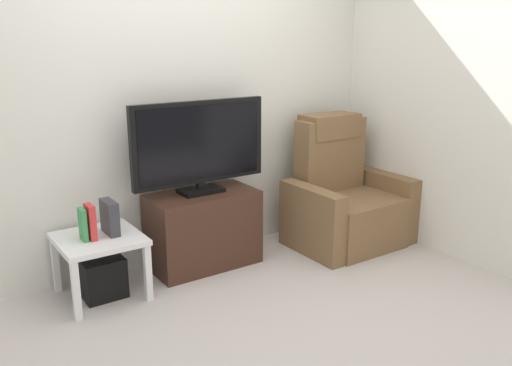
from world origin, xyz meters
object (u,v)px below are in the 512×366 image
object	(u,v)px
side_table	(99,246)
book_leftmost	(83,225)
subwoofer_box	(102,276)
recliner_armchair	(344,200)
tv_stand	(203,229)
television	(200,145)
book_middle	(91,222)
game_console	(110,217)

from	to	relation	value
side_table	book_leftmost	world-z (taller)	book_leftmost
subwoofer_box	book_leftmost	distance (m)	0.41
recliner_armchair	side_table	bearing A→B (deg)	163.40
tv_stand	television	size ratio (longest dim) A/B	0.76
tv_stand	television	bearing A→B (deg)	90.00
subwoofer_box	book_middle	distance (m)	0.41
recliner_armchair	subwoofer_box	bearing A→B (deg)	163.40
tv_stand	book_middle	size ratio (longest dim) A/B	3.46
side_table	subwoofer_box	size ratio (longest dim) A/B	1.95
tv_stand	television	world-z (taller)	television
book_middle	subwoofer_box	bearing A→B (deg)	22.05
side_table	book_leftmost	xyz separation A→B (m)	(-0.10, -0.02, 0.18)
subwoofer_box	game_console	xyz separation A→B (m)	(0.09, 0.01, 0.41)
television	recliner_armchair	xyz separation A→B (m)	(1.24, -0.25, -0.57)
subwoofer_box	book_leftmost	world-z (taller)	book_leftmost
television	recliner_armchair	world-z (taller)	television
tv_stand	subwoofer_box	world-z (taller)	tv_stand
side_table	book_middle	xyz separation A→B (m)	(-0.05, -0.02, 0.18)
tv_stand	game_console	world-z (taller)	game_console
television	book_middle	size ratio (longest dim) A/B	4.54
side_table	book_middle	bearing A→B (deg)	-157.95
book_leftmost	game_console	size ratio (longest dim) A/B	0.95
tv_stand	side_table	bearing A→B (deg)	-176.17
subwoofer_box	tv_stand	bearing A→B (deg)	3.83
book_middle	tv_stand	bearing A→B (deg)	4.92
recliner_armchair	book_middle	distance (m)	2.13
book_middle	game_console	bearing A→B (deg)	12.15
television	game_console	world-z (taller)	television
side_table	television	bearing A→B (deg)	5.12
book_leftmost	television	bearing A→B (deg)	5.80
tv_stand	recliner_armchair	bearing A→B (deg)	-10.72
television	side_table	bearing A→B (deg)	-174.88
tv_stand	game_console	bearing A→B (deg)	-176.48
recliner_armchair	side_table	size ratio (longest dim) A/B	2.00
tv_stand	side_table	xyz separation A→B (m)	(-0.82, -0.06, 0.07)
book_leftmost	book_middle	distance (m)	0.05
tv_stand	game_console	distance (m)	0.78
tv_stand	game_console	xyz separation A→B (m)	(-0.73, -0.05, 0.25)
side_table	book_middle	size ratio (longest dim) A/B	2.29
tv_stand	book_leftmost	xyz separation A→B (m)	(-0.92, -0.08, 0.25)
recliner_armchair	subwoofer_box	xyz separation A→B (m)	(-2.07, 0.18, -0.23)
subwoofer_box	book_middle	bearing A→B (deg)	-157.95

